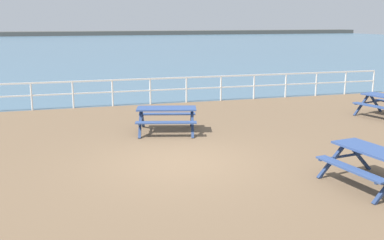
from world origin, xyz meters
TOP-DOWN VIEW (x-y plane):
  - ground_plane at (0.00, 0.00)m, footprint 30.00×24.00m
  - sea_band at (0.00, 52.75)m, footprint 142.00×90.00m
  - distant_shoreline at (0.00, 95.75)m, footprint 142.00×6.00m
  - seaward_railing at (-0.00, 7.75)m, footprint 23.07×0.07m
  - picnic_table_near_left at (3.48, -2.64)m, footprint 1.77×2.00m
  - picnic_table_near_right at (0.36, 2.96)m, footprint 2.12×1.91m

SIDE VIEW (x-z plane):
  - ground_plane at x=0.00m, z-range -0.20..0.00m
  - sea_band at x=0.00m, z-range 0.00..0.00m
  - distant_shoreline at x=0.00m, z-range -0.90..0.90m
  - picnic_table_near_left at x=3.48m, z-range 0.19..0.98m
  - picnic_table_near_right at x=0.36m, z-range 0.19..0.98m
  - seaward_railing at x=0.00m, z-range 0.19..1.27m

